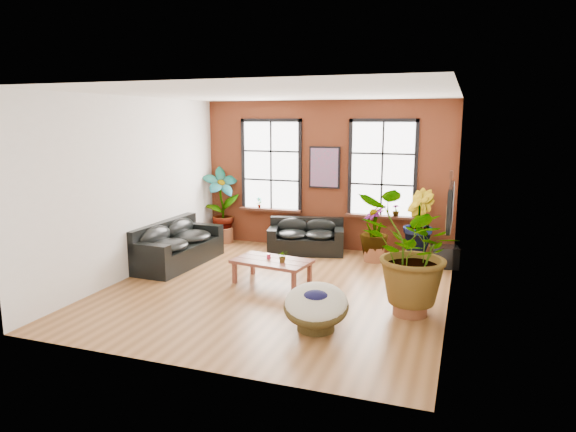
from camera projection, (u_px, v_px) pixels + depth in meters
name	position (u px, v px, depth m)	size (l,w,h in m)	color
room	(280.00, 193.00, 9.25)	(6.04, 6.54, 3.54)	brown
sofa_back	(306.00, 237.00, 11.93)	(1.87, 1.23, 0.79)	black
sofa_left	(175.00, 245.00, 10.96)	(1.06, 2.34, 0.91)	black
coffee_table	(272.00, 263.00, 9.66)	(1.53, 1.02, 0.55)	brown
papasan_chair	(316.00, 306.00, 7.52)	(1.12, 1.13, 0.72)	#3F3316
poster	(324.00, 167.00, 12.02)	(0.74, 0.06, 0.98)	black
tv_wall_unit	(450.00, 210.00, 8.75)	(0.13, 1.86, 1.20)	black
media_box	(444.00, 257.00, 10.76)	(0.62, 0.55, 0.45)	black
pot_back_left	(223.00, 235.00, 12.96)	(0.64, 0.64, 0.37)	brown
pot_back_right	(417.00, 253.00, 11.21)	(0.59, 0.59, 0.38)	brown
pot_right_wall	(410.00, 302.00, 8.15)	(0.65, 0.65, 0.40)	brown
pot_mid	(374.00, 254.00, 11.22)	(0.48, 0.48, 0.32)	brown
floor_plant_back_left	(221.00, 202.00, 12.83)	(0.92, 0.62, 1.75)	#18390F
floor_plant_back_right	(417.00, 222.00, 11.10)	(0.79, 0.64, 1.44)	#18390F
floor_plant_right_wall	(411.00, 251.00, 8.00)	(1.58, 1.37, 1.75)	#18390F
floor_plant_mid	(374.00, 230.00, 11.15)	(0.62, 0.62, 1.10)	#18390F
table_plant	(283.00, 256.00, 9.47)	(0.20, 0.17, 0.22)	#18390F
sill_plant_left	(259.00, 203.00, 12.68)	(0.14, 0.10, 0.27)	#18390F
sill_plant_right	(396.00, 210.00, 11.59)	(0.15, 0.15, 0.27)	#18390F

